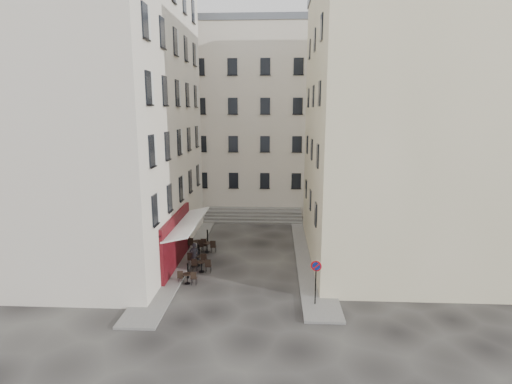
# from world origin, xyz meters

# --- Properties ---
(ground) EXTENTS (90.00, 90.00, 0.00)m
(ground) POSITION_xyz_m (0.00, 0.00, 0.00)
(ground) COLOR black
(ground) RESTS_ON ground
(sidewalk_left) EXTENTS (2.00, 22.00, 0.12)m
(sidewalk_left) POSITION_xyz_m (-4.50, 4.00, 0.06)
(sidewalk_left) COLOR slate
(sidewalk_left) RESTS_ON ground
(sidewalk_right) EXTENTS (2.00, 18.00, 0.12)m
(sidewalk_right) POSITION_xyz_m (4.50, 3.00, 0.06)
(sidewalk_right) COLOR slate
(sidewalk_right) RESTS_ON ground
(building_left) EXTENTS (12.20, 16.20, 20.60)m
(building_left) POSITION_xyz_m (-10.50, 3.00, 10.31)
(building_left) COLOR beige
(building_left) RESTS_ON ground
(building_right) EXTENTS (12.20, 14.20, 18.60)m
(building_right) POSITION_xyz_m (10.50, 3.50, 9.31)
(building_right) COLOR beige
(building_right) RESTS_ON ground
(building_back) EXTENTS (18.20, 10.20, 18.60)m
(building_back) POSITION_xyz_m (-1.00, 19.00, 9.31)
(building_back) COLOR beige
(building_back) RESTS_ON ground
(cafe_storefront) EXTENTS (1.74, 7.30, 3.50)m
(cafe_storefront) POSITION_xyz_m (-4.32, 1.00, 1.88)
(cafe_storefront) COLOR #42090D
(cafe_storefront) RESTS_ON ground
(stone_steps) EXTENTS (9.00, 3.15, 0.80)m
(stone_steps) POSITION_xyz_m (0.00, 12.57, 0.40)
(stone_steps) COLOR #5F5D5A
(stone_steps) RESTS_ON ground
(bollard_near) EXTENTS (0.12, 0.12, 0.98)m
(bollard_near) POSITION_xyz_m (-3.25, -1.00, 0.53)
(bollard_near) COLOR black
(bollard_near) RESTS_ON ground
(bollard_mid) EXTENTS (0.12, 0.12, 0.98)m
(bollard_mid) POSITION_xyz_m (-3.25, 2.50, 0.53)
(bollard_mid) COLOR black
(bollard_mid) RESTS_ON ground
(bollard_far) EXTENTS (0.12, 0.12, 0.98)m
(bollard_far) POSITION_xyz_m (-3.25, 6.00, 0.53)
(bollard_far) COLOR black
(bollard_far) RESTS_ON ground
(no_parking_sign) EXTENTS (0.56, 0.18, 2.51)m
(no_parking_sign) POSITION_xyz_m (4.18, -4.17, 1.78)
(no_parking_sign) COLOR black
(no_parking_sign) RESTS_ON ground
(bistro_table_a) EXTENTS (1.15, 0.54, 0.81)m
(bistro_table_a) POSITION_xyz_m (-3.10, -1.84, 0.41)
(bistro_table_a) COLOR black
(bistro_table_a) RESTS_ON ground
(bistro_table_b) EXTENTS (1.26, 0.59, 0.89)m
(bistro_table_b) POSITION_xyz_m (-2.59, -0.03, 0.45)
(bistro_table_b) COLOR black
(bistro_table_b) RESTS_ON ground
(bistro_table_c) EXTENTS (1.29, 0.60, 0.91)m
(bistro_table_c) POSITION_xyz_m (-3.04, 0.95, 0.46)
(bistro_table_c) COLOR black
(bistro_table_c) RESTS_ON ground
(bistro_table_d) EXTENTS (1.29, 0.61, 0.91)m
(bistro_table_d) POSITION_xyz_m (-2.85, 3.58, 0.46)
(bistro_table_d) COLOR black
(bistro_table_d) RESTS_ON ground
(bistro_table_e) EXTENTS (1.38, 0.65, 0.97)m
(bistro_table_e) POSITION_xyz_m (-3.60, 3.83, 0.50)
(bistro_table_e) COLOR black
(bistro_table_e) RESTS_ON ground
(pedestrian) EXTENTS (0.68, 0.52, 1.67)m
(pedestrian) POSITION_xyz_m (-3.20, 0.74, 0.83)
(pedestrian) COLOR #232127
(pedestrian) RESTS_ON ground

